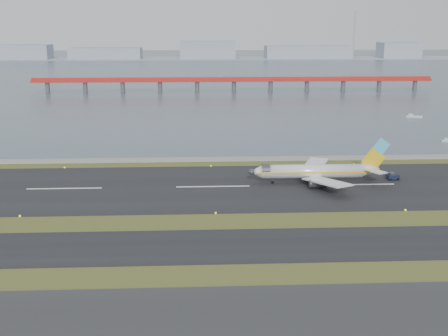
# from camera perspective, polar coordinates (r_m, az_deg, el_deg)

# --- Properties ---
(ground) EXTENTS (1000.00, 1000.00, 0.00)m
(ground) POSITION_cam_1_polar(r_m,az_deg,el_deg) (124.14, -0.73, -5.82)
(ground) COLOR #314217
(ground) RESTS_ON ground
(taxiway_strip) EXTENTS (1000.00, 18.00, 0.10)m
(taxiway_strip) POSITION_cam_1_polar(r_m,az_deg,el_deg) (112.95, -0.51, -7.90)
(taxiway_strip) COLOR black
(taxiway_strip) RESTS_ON ground
(runway_strip) EXTENTS (1000.00, 45.00, 0.10)m
(runway_strip) POSITION_cam_1_polar(r_m,az_deg,el_deg) (152.62, -1.13, -1.91)
(runway_strip) COLOR black
(runway_strip) RESTS_ON ground
(seawall) EXTENTS (1000.00, 2.50, 1.00)m
(seawall) POSITION_cam_1_polar(r_m,az_deg,el_deg) (181.50, -1.40, 0.88)
(seawall) COLOR gray
(seawall) RESTS_ON ground
(bay_water) EXTENTS (1400.00, 800.00, 1.30)m
(bay_water) POSITION_cam_1_polar(r_m,az_deg,el_deg) (578.04, -2.37, 10.13)
(bay_water) COLOR #414D5E
(bay_water) RESTS_ON ground
(red_pier) EXTENTS (260.00, 5.00, 10.20)m
(red_pier) POSITION_cam_1_polar(r_m,az_deg,el_deg) (368.94, 1.02, 8.86)
(red_pier) COLOR red
(red_pier) RESTS_ON ground
(far_shoreline) EXTENTS (1400.00, 80.00, 60.50)m
(far_shoreline) POSITION_cam_1_polar(r_m,az_deg,el_deg) (737.56, -1.39, 11.53)
(far_shoreline) COLOR #96A1B2
(far_shoreline) RESTS_ON ground
(airliner) EXTENTS (38.52, 32.89, 12.80)m
(airliner) POSITION_cam_1_polar(r_m,az_deg,el_deg) (157.28, 9.49, -0.33)
(airliner) COLOR white
(airliner) RESTS_ON ground
(pushback_tug) EXTENTS (3.63, 2.45, 2.16)m
(pushback_tug) POSITION_cam_1_polar(r_m,az_deg,el_deg) (166.13, 16.75, -0.82)
(pushback_tug) COLOR #121934
(pushback_tug) RESTS_ON ground
(workboat_far) EXTENTS (7.79, 4.47, 1.80)m
(workboat_far) POSITION_cam_1_polar(r_m,az_deg,el_deg) (281.52, 18.70, 4.99)
(workboat_far) COLOR silver
(workboat_far) RESTS_ON ground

